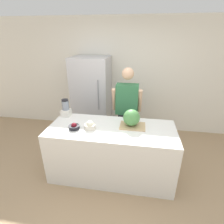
# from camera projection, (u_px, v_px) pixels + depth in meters

# --- Properties ---
(ground_plane) EXTENTS (14.00, 14.00, 0.00)m
(ground_plane) POSITION_uv_depth(u_px,v_px,m) (107.00, 191.00, 2.69)
(ground_plane) COLOR tan
(wall_back) EXTENTS (8.00, 0.06, 2.60)m
(wall_back) POSITION_uv_depth(u_px,v_px,m) (124.00, 77.00, 4.12)
(wall_back) COLOR white
(wall_back) RESTS_ON ground_plane
(counter_island) EXTENTS (1.98, 0.84, 0.89)m
(counter_island) POSITION_uv_depth(u_px,v_px,m) (112.00, 151.00, 2.89)
(counter_island) COLOR white
(counter_island) RESTS_ON ground_plane
(refrigerator) EXTENTS (0.79, 0.74, 1.79)m
(refrigerator) POSITION_uv_depth(u_px,v_px,m) (92.00, 97.00, 4.02)
(refrigerator) COLOR #B7B7BC
(refrigerator) RESTS_ON ground_plane
(person) EXTENTS (0.55, 0.27, 1.69)m
(person) POSITION_uv_depth(u_px,v_px,m) (127.00, 110.00, 3.38)
(person) COLOR #333338
(person) RESTS_ON ground_plane
(cutting_board) EXTENTS (0.40, 0.29, 0.01)m
(cutting_board) POSITION_uv_depth(u_px,v_px,m) (133.00, 126.00, 2.75)
(cutting_board) COLOR tan
(cutting_board) RESTS_ON counter_island
(watermelon) EXTENTS (0.26, 0.26, 0.26)m
(watermelon) POSITION_uv_depth(u_px,v_px,m) (131.00, 118.00, 2.71)
(watermelon) COLOR #4C8C47
(watermelon) RESTS_ON cutting_board
(bowl_cherries) EXTENTS (0.16, 0.16, 0.10)m
(bowl_cherries) POSITION_uv_depth(u_px,v_px,m) (74.00, 127.00, 2.67)
(bowl_cherries) COLOR black
(bowl_cherries) RESTS_ON counter_island
(bowl_cream) EXTENTS (0.17, 0.17, 0.13)m
(bowl_cream) POSITION_uv_depth(u_px,v_px,m) (90.00, 126.00, 2.66)
(bowl_cream) COLOR beige
(bowl_cream) RESTS_ON counter_island
(blender) EXTENTS (0.15, 0.15, 0.31)m
(blender) POSITION_uv_depth(u_px,v_px,m) (66.00, 109.00, 3.06)
(blender) COLOR silver
(blender) RESTS_ON counter_island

